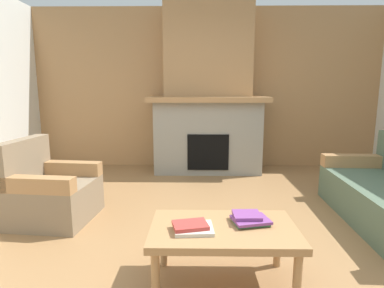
{
  "coord_description": "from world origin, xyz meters",
  "views": [
    {
      "loc": [
        -0.18,
        -2.57,
        1.36
      ],
      "look_at": [
        -0.23,
        0.77,
        0.77
      ],
      "focal_mm": 29.54,
      "sensor_mm": 36.0,
      "label": 1
    }
  ],
  "objects": [
    {
      "name": "wall_back_wood_panel",
      "position": [
        0.0,
        3.0,
        1.35
      ],
      "size": [
        6.0,
        0.12,
        2.7
      ],
      "primitive_type": "cube",
      "color": "#A87A4C",
      "rests_on": "ground"
    },
    {
      "name": "coffee_table",
      "position": [
        0.01,
        -0.55,
        0.38
      ],
      "size": [
        1.0,
        0.6,
        0.43
      ],
      "color": "#A87A4C",
      "rests_on": "ground"
    },
    {
      "name": "book_stack_center",
      "position": [
        0.19,
        -0.48,
        0.46
      ],
      "size": [
        0.28,
        0.24,
        0.06
      ],
      "color": "#3D7F4C",
      "rests_on": "coffee_table"
    },
    {
      "name": "armchair",
      "position": [
        -1.71,
        0.55,
        0.29
      ],
      "size": [
        0.83,
        0.83,
        0.85
      ],
      "color": "#847056",
      "rests_on": "ground"
    },
    {
      "name": "ground",
      "position": [
        0.0,
        0.0,
        0.0
      ],
      "size": [
        9.0,
        9.0,
        0.0
      ],
      "primitive_type": "plane",
      "color": "olive"
    },
    {
      "name": "book_stack_near_edge",
      "position": [
        -0.2,
        -0.61,
        0.45
      ],
      "size": [
        0.29,
        0.24,
        0.05
      ],
      "color": "beige",
      "rests_on": "coffee_table"
    },
    {
      "name": "fireplace",
      "position": [
        0.0,
        2.62,
        1.16
      ],
      "size": [
        1.9,
        0.82,
        2.7
      ],
      "color": "gray",
      "rests_on": "ground"
    }
  ]
}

